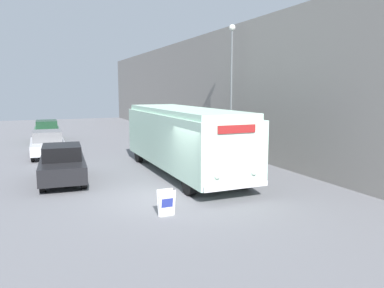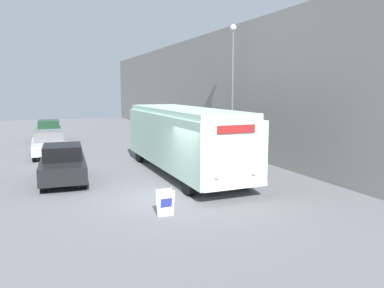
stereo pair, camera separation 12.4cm
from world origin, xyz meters
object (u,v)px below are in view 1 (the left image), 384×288
object	(u,v)px
parked_car_near	(62,164)
parked_car_mid	(47,143)
sign_board	(166,203)
vintage_bus	(183,137)
parked_car_far	(47,131)
streetlamp	(231,74)

from	to	relation	value
parked_car_near	parked_car_mid	distance (m)	7.05
sign_board	vintage_bus	bearing A→B (deg)	63.07
sign_board	parked_car_near	size ratio (longest dim) A/B	0.19
parked_car_far	parked_car_mid	bearing A→B (deg)	-90.11
sign_board	parked_car_near	bearing A→B (deg)	114.09
streetlamp	parked_car_far	size ratio (longest dim) A/B	1.55
streetlamp	parked_car_far	world-z (taller)	streetlamp
sign_board	parked_car_far	distance (m)	19.82
sign_board	streetlamp	size ratio (longest dim) A/B	0.11
parked_car_mid	streetlamp	bearing A→B (deg)	-23.67
vintage_bus	streetlamp	size ratio (longest dim) A/B	1.33
parked_car_near	sign_board	bearing A→B (deg)	-61.74
vintage_bus	parked_car_far	xyz separation A→B (m)	(-5.41, 14.26, -0.92)
sign_board	parked_car_near	distance (m)	6.41
parked_car_far	sign_board	bearing A→B (deg)	-80.28
sign_board	streetlamp	world-z (taller)	streetlamp
parked_car_near	streetlamp	bearing A→B (deg)	18.97
streetlamp	parked_car_mid	bearing A→B (deg)	155.36
sign_board	streetlamp	xyz separation A→B (m)	(6.94, 8.37, 4.37)
streetlamp	parked_car_near	world-z (taller)	streetlamp
sign_board	parked_car_near	xyz separation A→B (m)	(-2.61, 5.85, 0.38)
parked_car_near	parked_car_far	world-z (taller)	parked_car_far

